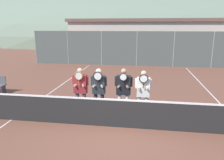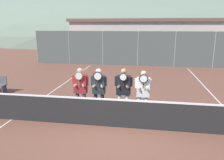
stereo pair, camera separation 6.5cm
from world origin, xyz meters
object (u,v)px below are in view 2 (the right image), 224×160
(player_center_left, at_px, (99,88))
(car_left_of_center, at_px, (142,51))
(player_rightmost, at_px, (143,91))
(player_center_right, at_px, (123,89))
(car_far_left, at_px, (93,49))
(player_leftmost, at_px, (80,88))
(car_center, at_px, (196,52))

(player_center_left, relative_size, car_left_of_center, 0.42)
(player_rightmost, relative_size, car_left_of_center, 0.42)
(player_center_right, bearing_deg, car_far_left, 108.23)
(player_center_left, height_order, car_left_of_center, player_center_left)
(car_left_of_center, bearing_deg, car_far_left, 176.29)
(player_center_right, distance_m, player_rightmost, 0.70)
(player_center_right, bearing_deg, player_center_left, 179.95)
(car_left_of_center, bearing_deg, player_rightmost, -88.33)
(car_far_left, bearing_deg, player_center_right, -71.77)
(player_rightmost, bearing_deg, player_leftmost, 178.81)
(player_center_right, distance_m, car_left_of_center, 13.74)
(player_center_left, xyz_separation_m, car_left_of_center, (1.18, 13.73, -0.17))
(player_center_left, height_order, player_center_right, player_center_right)
(player_rightmost, height_order, car_left_of_center, player_rightmost)
(player_leftmost, height_order, player_rightmost, player_leftmost)
(player_center_right, relative_size, car_far_left, 0.44)
(player_rightmost, height_order, car_far_left, car_far_left)
(player_center_right, xyz_separation_m, car_center, (5.27, 13.74, -0.19))
(player_leftmost, bearing_deg, player_center_left, 2.56)
(car_far_left, bearing_deg, car_left_of_center, -3.71)
(player_rightmost, bearing_deg, player_center_left, 177.21)
(player_leftmost, bearing_deg, car_far_left, 102.28)
(car_far_left, relative_size, car_center, 0.97)
(player_center_right, relative_size, player_rightmost, 1.02)
(player_center_right, height_order, car_left_of_center, player_center_right)
(player_leftmost, relative_size, car_far_left, 0.43)
(car_far_left, xyz_separation_m, car_left_of_center, (4.92, -0.32, -0.06))
(player_leftmost, xyz_separation_m, car_center, (6.83, 13.77, -0.18))
(player_leftmost, relative_size, player_rightmost, 1.01)
(player_rightmost, distance_m, car_far_left, 15.10)
(car_left_of_center, height_order, car_center, car_left_of_center)
(player_center_right, bearing_deg, player_leftmost, -178.93)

